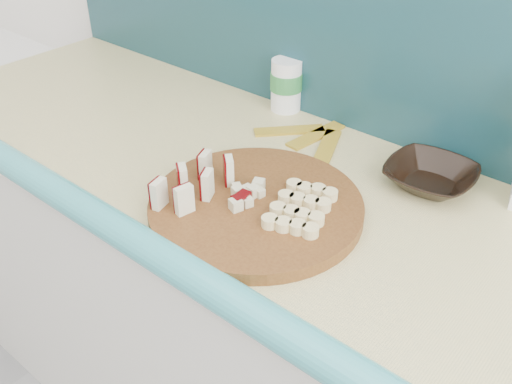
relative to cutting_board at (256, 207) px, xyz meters
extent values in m
cube|color=silver|center=(0.10, 0.11, -0.48)|extent=(2.20, 0.60, 0.88)
cube|color=#E6D587|center=(0.10, 0.11, -0.03)|extent=(2.20, 0.60, 0.03)
cube|color=teal|center=(0.10, -0.19, -0.03)|extent=(2.20, 0.06, 0.03)
cube|color=teal|center=(0.10, 0.40, 0.24)|extent=(2.20, 0.02, 0.50)
cylinder|color=#4A270F|center=(0.00, 0.00, 0.00)|extent=(0.48, 0.48, 0.02)
cube|color=beige|center=(-0.12, -0.12, 0.04)|extent=(0.02, 0.04, 0.05)
cube|color=#470507|center=(-0.13, -0.12, 0.04)|extent=(0.01, 0.03, 0.05)
cube|color=beige|center=(-0.12, -0.06, 0.04)|extent=(0.02, 0.04, 0.05)
cube|color=#470507|center=(-0.13, -0.06, 0.04)|extent=(0.01, 0.03, 0.05)
cube|color=beige|center=(-0.12, 0.00, 0.04)|extent=(0.02, 0.04, 0.05)
cube|color=#470507|center=(-0.13, 0.00, 0.04)|extent=(0.01, 0.03, 0.05)
cube|color=beige|center=(-0.07, -0.10, 0.04)|extent=(0.02, 0.04, 0.05)
cube|color=#470507|center=(-0.08, -0.11, 0.04)|extent=(0.01, 0.03, 0.05)
cube|color=beige|center=(-0.07, -0.04, 0.04)|extent=(0.02, 0.04, 0.05)
cube|color=#470507|center=(-0.08, -0.05, 0.04)|extent=(0.01, 0.03, 0.05)
cube|color=beige|center=(-0.08, 0.02, 0.04)|extent=(0.02, 0.04, 0.05)
cube|color=#470507|center=(-0.08, 0.01, 0.04)|extent=(0.01, 0.03, 0.05)
cube|color=beige|center=(-0.01, 0.00, 0.02)|extent=(0.02, 0.02, 0.02)
cube|color=beige|center=(-0.01, 0.00, 0.02)|extent=(0.02, 0.02, 0.02)
cube|color=#470507|center=(-0.02, 0.02, 0.02)|extent=(0.02, 0.02, 0.02)
cube|color=beige|center=(-0.03, 0.00, 0.02)|extent=(0.02, 0.02, 0.02)
cube|color=beige|center=(-0.04, 0.00, 0.02)|extent=(0.02, 0.02, 0.02)
cube|color=beige|center=(-0.05, -0.01, 0.02)|extent=(0.02, 0.02, 0.02)
cube|color=beige|center=(-0.03, -0.01, 0.02)|extent=(0.02, 0.02, 0.02)
cube|color=beige|center=(-0.03, -0.02, 0.02)|extent=(0.02, 0.02, 0.02)
cube|color=#470507|center=(-0.02, -0.03, 0.02)|extent=(0.02, 0.02, 0.02)
cube|color=beige|center=(-0.01, -0.02, 0.02)|extent=(0.02, 0.02, 0.02)
cube|color=beige|center=(0.00, -0.01, 0.02)|extent=(0.02, 0.02, 0.02)
cylinder|color=beige|center=(0.06, -0.04, 0.02)|extent=(0.03, 0.03, 0.02)
cylinder|color=beige|center=(0.09, -0.03, 0.02)|extent=(0.03, 0.03, 0.02)
cylinder|color=beige|center=(0.11, -0.03, 0.02)|extent=(0.03, 0.03, 0.02)
cylinder|color=beige|center=(0.13, -0.02, 0.02)|extent=(0.03, 0.03, 0.02)
cylinder|color=beige|center=(0.05, 0.00, 0.02)|extent=(0.03, 0.03, 0.02)
cylinder|color=beige|center=(0.07, 0.00, 0.02)|extent=(0.03, 0.03, 0.02)
cylinder|color=beige|center=(0.10, 0.01, 0.02)|extent=(0.03, 0.03, 0.02)
cylinder|color=beige|center=(0.12, 0.02, 0.02)|extent=(0.03, 0.03, 0.02)
cylinder|color=beige|center=(0.04, 0.03, 0.02)|extent=(0.03, 0.03, 0.02)
cylinder|color=beige|center=(0.06, 0.04, 0.02)|extent=(0.03, 0.03, 0.02)
cylinder|color=beige|center=(0.08, 0.05, 0.02)|extent=(0.03, 0.03, 0.02)
cylinder|color=beige|center=(0.11, 0.05, 0.02)|extent=(0.03, 0.03, 0.02)
cylinder|color=beige|center=(0.03, 0.07, 0.02)|extent=(0.03, 0.03, 0.02)
cylinder|color=beige|center=(0.05, 0.08, 0.02)|extent=(0.03, 0.03, 0.02)
cylinder|color=beige|center=(0.07, 0.08, 0.02)|extent=(0.03, 0.03, 0.02)
cylinder|color=beige|center=(0.09, 0.09, 0.02)|extent=(0.03, 0.03, 0.02)
imported|color=black|center=(0.20, 0.28, 0.01)|extent=(0.18, 0.18, 0.04)
cylinder|color=white|center=(-0.22, 0.37, 0.05)|extent=(0.07, 0.07, 0.12)
cylinder|color=#308540|center=(-0.22, 0.37, 0.06)|extent=(0.08, 0.08, 0.04)
cube|color=gold|center=(-0.14, 0.28, -0.01)|extent=(0.13, 0.14, 0.01)
cube|color=gold|center=(-0.08, 0.30, -0.01)|extent=(0.06, 0.16, 0.01)
cube|color=gold|center=(-0.03, 0.27, -0.01)|extent=(0.09, 0.16, 0.01)
camera|label=1|loc=(0.53, -0.63, 0.60)|focal=40.00mm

